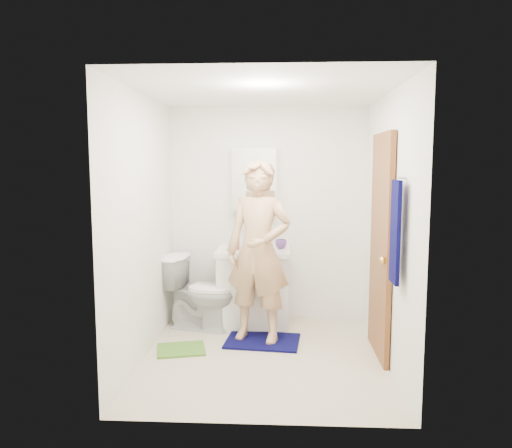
{
  "coord_description": "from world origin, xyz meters",
  "views": [
    {
      "loc": [
        0.15,
        -4.42,
        1.77
      ],
      "look_at": [
        -0.09,
        0.25,
        1.21
      ],
      "focal_mm": 35.0,
      "sensor_mm": 36.0,
      "label": 1
    }
  ],
  "objects": [
    {
      "name": "countertop",
      "position": [
        -0.15,
        0.91,
        0.83
      ],
      "size": [
        0.79,
        0.59,
        0.05
      ],
      "primitive_type": "cube",
      "color": "white",
      "rests_on": "vanity_cabinet"
    },
    {
      "name": "faucet",
      "position": [
        -0.15,
        1.09,
        0.91
      ],
      "size": [
        0.03,
        0.03,
        0.12
      ],
      "primitive_type": "cylinder",
      "color": "silver",
      "rests_on": "countertop"
    },
    {
      "name": "towel_hook",
      "position": [
        1.07,
        -0.57,
        1.67
      ],
      "size": [
        0.06,
        0.02,
        0.02
      ],
      "primitive_type": "cylinder",
      "rotation": [
        0.0,
        1.57,
        0.0
      ],
      "color": "silver",
      "rests_on": "wall_right"
    },
    {
      "name": "toothbrush_cup",
      "position": [
        0.15,
        0.99,
        0.9
      ],
      "size": [
        0.13,
        0.13,
        0.1
      ],
      "primitive_type": "imported",
      "rotation": [
        0.0,
        0.0,
        -0.04
      ],
      "color": "#653F8B",
      "rests_on": "countertop"
    },
    {
      "name": "door_knob",
      "position": [
        1.03,
        -0.17,
        0.95
      ],
      "size": [
        0.07,
        0.07,
        0.07
      ],
      "primitive_type": "sphere",
      "color": "gold",
      "rests_on": "door"
    },
    {
      "name": "green_rug",
      "position": [
        -0.8,
        0.12,
        0.01
      ],
      "size": [
        0.52,
        0.47,
        0.02
      ],
      "primitive_type": "cube",
      "rotation": [
        0.0,
        0.0,
        0.23
      ],
      "color": "#4F872D",
      "rests_on": "floor"
    },
    {
      "name": "ceiling",
      "position": [
        0.0,
        0.0,
        2.41
      ],
      "size": [
        2.2,
        2.4,
        0.02
      ],
      "primitive_type": "cube",
      "color": "white",
      "rests_on": "ground"
    },
    {
      "name": "wall_front",
      "position": [
        0.0,
        -1.21,
        1.2
      ],
      "size": [
        2.2,
        0.02,
        2.4
      ],
      "primitive_type": "cube",
      "color": "white",
      "rests_on": "ground"
    },
    {
      "name": "door",
      "position": [
        1.07,
        0.15,
        1.02
      ],
      "size": [
        0.05,
        0.8,
        2.05
      ],
      "primitive_type": "cube",
      "color": "brown",
      "rests_on": "ground"
    },
    {
      "name": "sink_basin",
      "position": [
        -0.15,
        0.91,
        0.84
      ],
      "size": [
        0.4,
        0.4,
        0.03
      ],
      "primitive_type": "cylinder",
      "color": "white",
      "rests_on": "countertop"
    },
    {
      "name": "wall_right",
      "position": [
        1.11,
        0.0,
        1.2
      ],
      "size": [
        0.02,
        2.4,
        2.4
      ],
      "primitive_type": "cube",
      "color": "white",
      "rests_on": "ground"
    },
    {
      "name": "vanity_cabinet",
      "position": [
        -0.15,
        0.91,
        0.4
      ],
      "size": [
        0.75,
        0.55,
        0.8
      ],
      "primitive_type": "cube",
      "color": "white",
      "rests_on": "floor"
    },
    {
      "name": "medicine_cabinet",
      "position": [
        -0.15,
        1.14,
        1.6
      ],
      "size": [
        0.5,
        0.12,
        0.7
      ],
      "primitive_type": "cube",
      "color": "white",
      "rests_on": "wall_back"
    },
    {
      "name": "floor",
      "position": [
        0.0,
        0.0,
        -0.01
      ],
      "size": [
        2.2,
        2.4,
        0.02
      ],
      "primitive_type": "cube",
      "color": "beige",
      "rests_on": "ground"
    },
    {
      "name": "mirror_panel",
      "position": [
        -0.15,
        1.08,
        1.6
      ],
      "size": [
        0.46,
        0.01,
        0.66
      ],
      "primitive_type": "cube",
      "color": "white",
      "rests_on": "wall_back"
    },
    {
      "name": "towel",
      "position": [
        1.03,
        -0.57,
        1.25
      ],
      "size": [
        0.03,
        0.24,
        0.8
      ],
      "primitive_type": "cube",
      "color": "#06063D",
      "rests_on": "wall_right"
    },
    {
      "name": "bath_mat",
      "position": [
        -0.03,
        0.39,
        0.01
      ],
      "size": [
        0.77,
        0.59,
        0.02
      ],
      "primitive_type": "cube",
      "rotation": [
        0.0,
        0.0,
        -0.1
      ],
      "color": "#06063D",
      "rests_on": "floor"
    },
    {
      "name": "wall_left",
      "position": [
        -1.11,
        0.0,
        1.2
      ],
      "size": [
        0.02,
        2.4,
        2.4
      ],
      "primitive_type": "cube",
      "color": "white",
      "rests_on": "ground"
    },
    {
      "name": "man",
      "position": [
        -0.07,
        0.42,
        0.92
      ],
      "size": [
        0.74,
        0.59,
        1.79
      ],
      "primitive_type": "imported",
      "rotation": [
        0.0,
        0.0,
        -0.28
      ],
      "color": "tan",
      "rests_on": "bath_mat"
    },
    {
      "name": "soap_dispenser",
      "position": [
        -0.34,
        0.87,
        0.95
      ],
      "size": [
        0.1,
        0.1,
        0.21
      ],
      "primitive_type": "imported",
      "rotation": [
        0.0,
        0.0,
        0.09
      ],
      "color": "#AB664F",
      "rests_on": "countertop"
    },
    {
      "name": "toilet",
      "position": [
        -0.71,
        0.79,
        0.4
      ],
      "size": [
        0.87,
        0.62,
        0.8
      ],
      "primitive_type": "imported",
      "rotation": [
        0.0,
        0.0,
        1.33
      ],
      "color": "white",
      "rests_on": "floor"
    },
    {
      "name": "wall_back",
      "position": [
        0.0,
        1.21,
        1.2
      ],
      "size": [
        2.2,
        0.02,
        2.4
      ],
      "primitive_type": "cube",
      "color": "white",
      "rests_on": "ground"
    }
  ]
}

